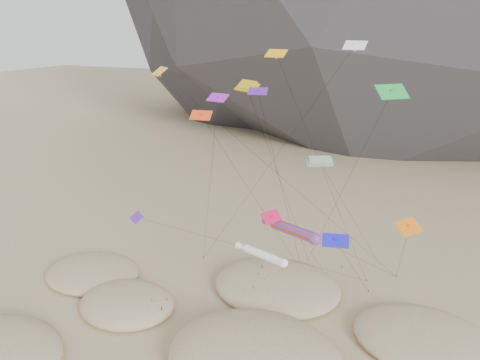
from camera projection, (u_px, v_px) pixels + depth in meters
dunes at (218, 351)px, 42.73m from camera, size 51.69×37.85×4.43m
dune_grass at (229, 347)px, 43.13m from camera, size 42.29×29.13×1.55m
kite_stakes at (310, 270)px, 58.00m from camera, size 23.81×5.22×0.30m
rainbow_tube_kite at (292, 230)px, 40.06m from camera, size 6.32×19.02×13.19m
white_tube_kite at (262, 255)px, 41.65m from camera, size 5.86×18.02×10.27m
orange_parafoil at (248, 88)px, 44.20m from camera, size 5.52×12.80×24.14m
multi_parafoil at (321, 163)px, 44.86m from camera, size 6.82×13.99×17.16m
delta_kites at (284, 143)px, 41.84m from camera, size 27.96×20.18×27.63m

